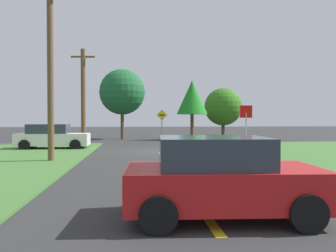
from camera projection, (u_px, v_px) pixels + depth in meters
name	position (u px, v px, depth m)	size (l,w,h in m)	color
ground_plane	(159.00, 151.00, 20.52)	(120.00, 120.00, 0.00)	#2F2F2F
lane_stripe_center	(174.00, 172.00, 12.56)	(0.20, 14.00, 0.01)	yellow
stop_sign	(246.00, 119.00, 20.33)	(0.74, 0.07, 2.77)	#9EA0A8
parked_car_near_building	(52.00, 137.00, 21.65)	(4.48, 1.91, 1.62)	white
car_behind_on_main_road	(220.00, 178.00, 6.73)	(3.92, 2.28, 1.62)	red
utility_pole_near	(50.00, 65.00, 15.26)	(1.80, 0.28, 8.59)	brown
utility_pole_mid	(83.00, 96.00, 25.31)	(1.80, 0.35, 7.18)	brown
direction_sign	(162.00, 122.00, 27.53)	(0.91, 0.08, 2.72)	slate
oak_tree_left	(122.00, 92.00, 32.33)	(4.36, 4.36, 6.70)	brown
pine_tree_center	(223.00, 107.00, 38.73)	(4.31, 4.31, 5.48)	brown
oak_tree_right	(192.00, 97.00, 31.41)	(2.88, 2.88, 5.55)	brown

